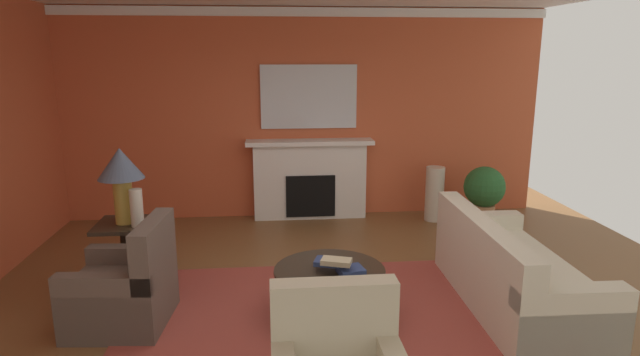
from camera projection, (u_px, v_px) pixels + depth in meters
name	position (u px, v px, depth m)	size (l,w,h in m)	color
ground_plane	(313.00, 306.00, 5.02)	(8.45, 8.45, 0.00)	brown
wall_fireplace	(296.00, 114.00, 7.60)	(7.10, 0.12, 2.96)	#C65633
crown_moulding	(295.00, 12.00, 7.20)	(7.10, 0.08, 0.12)	white
area_rug	(329.00, 314.00, 4.84)	(3.70, 2.33, 0.01)	#993D33
fireplace	(310.00, 181.00, 7.63)	(1.80, 0.35, 1.14)	white
mantel_mirror	(309.00, 97.00, 7.47)	(1.36, 0.04, 0.89)	silver
sofa	(511.00, 276.00, 4.96)	(0.94, 2.12, 0.85)	beige
armchair_near_window	(125.00, 291.00, 4.63)	(0.87, 0.87, 0.95)	brown
coffee_table	(330.00, 281.00, 4.77)	(1.00, 1.00, 0.45)	#2D2319
side_table	(128.00, 251.00, 5.30)	(0.56, 0.56, 0.70)	#2D2319
table_lamp	(121.00, 171.00, 5.12)	(0.44, 0.44, 0.75)	#B28E38
vase_on_side_table	(137.00, 208.00, 5.09)	(0.12, 0.12, 0.37)	beige
vase_tall_corner	(434.00, 194.00, 7.53)	(0.26, 0.26, 0.78)	beige
book_red_cover	(351.00, 271.00, 4.64)	(0.22, 0.20, 0.05)	navy
book_art_folio	(328.00, 262.00, 4.71)	(0.22, 0.18, 0.04)	navy
book_small_novel	(336.00, 261.00, 4.60)	(0.26, 0.14, 0.04)	tan
potted_plant	(484.00, 191.00, 7.27)	(0.56, 0.56, 0.83)	#A8754C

